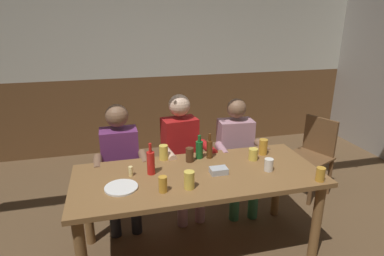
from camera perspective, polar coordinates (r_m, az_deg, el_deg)
ground_plane at (r=3.03m, az=1.47°, el=-21.59°), size 7.49×7.49×0.00m
back_wall_upper at (r=4.84m, az=-7.04°, el=17.69°), size 6.24×0.12×1.48m
back_wall_wainscot at (r=5.04m, az=-6.45°, el=2.77°), size 6.24×0.12×1.12m
dining_table at (r=2.72m, az=1.10°, el=-9.91°), size 2.01×0.84×0.76m
person_0 at (r=3.21m, az=-12.49°, el=-5.44°), size 0.50×0.52×1.19m
person_1 at (r=3.27m, az=-1.74°, el=-4.02°), size 0.51×0.55×1.25m
person_2 at (r=3.44m, az=7.97°, el=-3.83°), size 0.52×0.55×1.17m
chair_empty_near_right at (r=3.98m, az=20.41°, el=-4.22°), size 0.58×0.58×0.88m
table_candle at (r=2.66m, az=-10.75°, el=-7.48°), size 0.04×0.04×0.08m
condiment_caddy at (r=2.67m, az=4.72°, el=-7.50°), size 0.14×0.10×0.05m
plate_0 at (r=2.51m, az=-12.36°, el=-10.22°), size 0.25×0.25×0.01m
bottle_0 at (r=2.92m, az=3.11°, el=-3.62°), size 0.05×0.05×0.23m
bottle_1 at (r=2.64m, az=-7.27°, el=-6.01°), size 0.06×0.06×0.27m
bottle_2 at (r=2.91m, az=1.29°, el=-3.72°), size 0.07×0.07×0.22m
pint_glass_0 at (r=2.43m, az=-0.49°, el=-9.14°), size 0.08×0.08×0.14m
pint_glass_1 at (r=2.90m, az=-5.03°, el=-4.31°), size 0.08×0.08×0.13m
pint_glass_2 at (r=2.72m, az=21.69°, el=-7.59°), size 0.07×0.07×0.11m
pint_glass_3 at (r=2.85m, az=-0.42°, el=-4.75°), size 0.07×0.07×0.13m
pint_glass_4 at (r=2.39m, az=-5.16°, el=-9.85°), size 0.06×0.06×0.12m
pint_glass_5 at (r=3.07m, az=12.43°, el=-3.27°), size 0.08×0.08×0.14m
pint_glass_6 at (r=2.94m, az=10.74°, el=-4.57°), size 0.08×0.08×0.11m
pint_glass_7 at (r=2.77m, az=13.37°, el=-6.31°), size 0.07×0.07×0.10m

